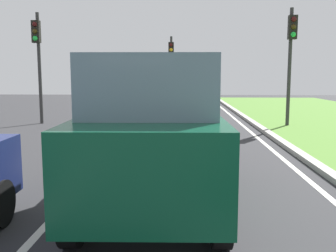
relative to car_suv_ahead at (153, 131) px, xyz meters
name	(u,v)px	position (x,y,z in m)	size (l,w,h in m)	color
ground_plane	(144,145)	(-0.69, 5.07, -1.17)	(60.00, 60.00, 0.00)	#2D2D30
lane_line_center	(120,145)	(-1.39, 5.07, -1.16)	(0.12, 32.00, 0.01)	silver
lane_line_right_edge	(268,146)	(2.91, 5.07, -1.16)	(0.12, 32.00, 0.01)	silver
curb_right	(285,144)	(3.41, 5.07, -1.11)	(0.24, 48.00, 0.12)	#9E9B93
car_suv_ahead	(153,131)	(0.00, 0.00, 0.00)	(2.06, 4.55, 2.28)	#0C472D
traffic_light_near_right	(291,48)	(4.63, 9.31, 1.93)	(0.32, 0.50, 4.63)	#2D2D2D
traffic_light_overhead_left	(38,50)	(-5.60, 9.95, 1.91)	(0.32, 0.50, 4.62)	#2D2D2D
traffic_light_far_median	(171,61)	(-0.29, 17.29, 1.74)	(0.32, 0.50, 4.38)	#2D2D2D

